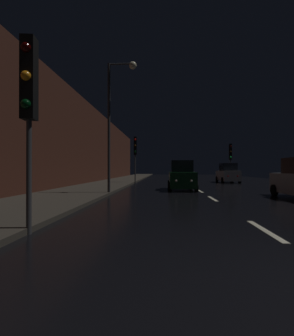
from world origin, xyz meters
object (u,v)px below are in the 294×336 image
(traffic_light_far_left, at_px, (135,149))
(traffic_light_near_left, at_px, (29,92))
(streetlamp_overhead, at_px, (116,108))
(car_approaching_headlights, at_px, (182,177))
(car_distant_taillights, at_px, (188,173))
(traffic_light_far_right, at_px, (230,154))
(car_parked_right_far, at_px, (228,174))

(traffic_light_far_left, xyz_separation_m, traffic_light_near_left, (-0.10, -20.69, -0.29))
(streetlamp_overhead, distance_m, car_approaching_headlights, 6.85)
(streetlamp_overhead, bearing_deg, car_distant_taillights, 76.30)
(traffic_light_far_left, height_order, car_distant_taillights, traffic_light_far_left)
(car_distant_taillights, bearing_deg, traffic_light_near_left, 169.06)
(traffic_light_far_left, xyz_separation_m, traffic_light_far_right, (10.90, 4.33, -0.31))
(car_distant_taillights, bearing_deg, traffic_light_far_right, -161.28)
(car_approaching_headlights, bearing_deg, car_distant_taillights, 173.54)
(traffic_light_far_right, xyz_separation_m, car_approaching_headlights, (-6.64, -12.37, -2.27))
(streetlamp_overhead, xyz_separation_m, car_approaching_headlights, (4.03, 3.71, -4.11))
(traffic_light_far_left, relative_size, car_approaching_headlights, 1.17)
(traffic_light_near_left, relative_size, car_parked_right_far, 1.06)
(car_approaching_headlights, bearing_deg, traffic_light_far_left, -152.03)
(traffic_light_far_left, relative_size, car_distant_taillights, 1.23)
(traffic_light_far_right, bearing_deg, traffic_light_near_left, -19.54)
(traffic_light_far_right, height_order, streetlamp_overhead, streetlamp_overhead)
(traffic_light_near_left, distance_m, traffic_light_far_right, 27.34)
(traffic_light_far_right, bearing_deg, car_parked_right_far, -18.01)
(traffic_light_far_left, height_order, car_approaching_headlights, traffic_light_far_left)
(car_parked_right_far, bearing_deg, car_distant_taillights, 13.01)
(traffic_light_far_right, distance_m, car_parked_right_far, 3.09)
(traffic_light_near_left, bearing_deg, streetlamp_overhead, 170.57)
(traffic_light_far_right, bearing_deg, streetlamp_overhead, -29.38)
(traffic_light_far_right, relative_size, car_distant_taillights, 1.14)
(car_distant_taillights, relative_size, car_parked_right_far, 0.93)
(car_distant_taillights, xyz_separation_m, car_parked_right_far, (3.13, -13.54, 0.07))
(traffic_light_near_left, height_order, car_approaching_headlights, traffic_light_near_left)
(traffic_light_far_right, xyz_separation_m, streetlamp_overhead, (-10.67, -16.07, 1.84))
(traffic_light_near_left, xyz_separation_m, car_approaching_headlights, (4.37, 12.66, -2.30))
(streetlamp_overhead, bearing_deg, traffic_light_near_left, -92.14)
(car_approaching_headlights, xyz_separation_m, car_distant_taillights, (2.71, 23.95, -0.05))
(car_parked_right_far, bearing_deg, traffic_light_far_right, -22.21)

